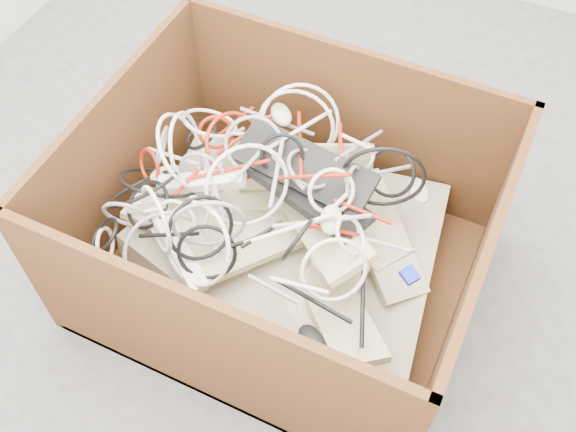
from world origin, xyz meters
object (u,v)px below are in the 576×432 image
at_px(cardboard_box, 281,247).
at_px(vga_plug, 410,275).
at_px(power_strip_left, 201,182).
at_px(power_strip_right, 178,250).

height_order(cardboard_box, vga_plug, cardboard_box).
xyz_separation_m(power_strip_left, power_strip_right, (0.05, -0.22, -0.03)).
bearing_deg(power_strip_left, power_strip_right, -97.51).
relative_size(cardboard_box, vga_plug, 25.16).
xyz_separation_m(power_strip_right, vga_plug, (0.61, 0.18, 0.03)).
xyz_separation_m(power_strip_left, vga_plug, (0.66, -0.04, -0.00)).
bearing_deg(power_strip_right, vga_plug, 51.10).
relative_size(cardboard_box, power_strip_right, 4.16).
relative_size(cardboard_box, power_strip_left, 4.21).
bearing_deg(vga_plug, power_strip_left, -151.46).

